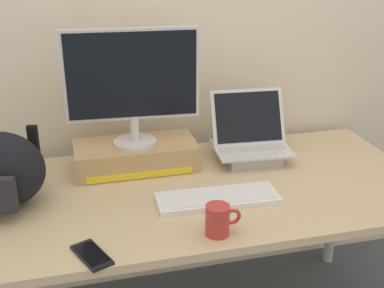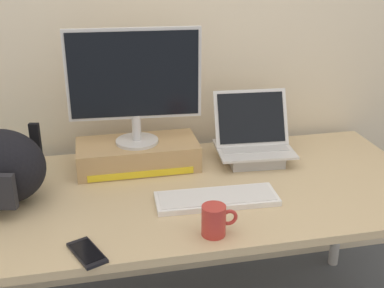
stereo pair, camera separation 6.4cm
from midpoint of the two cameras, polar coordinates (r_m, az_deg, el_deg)
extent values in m
cube|color=beige|center=(2.21, -2.06, 14.56)|extent=(7.00, 0.10, 2.60)
cube|color=tan|center=(1.91, 0.96, -5.42)|extent=(1.81, 0.84, 0.03)
cylinder|color=#B2B2B7|center=(2.66, 17.19, -6.75)|extent=(0.05, 0.05, 0.70)
cube|color=tan|center=(2.06, -5.33, -1.20)|extent=(0.49, 0.23, 0.11)
cube|color=yellow|center=(1.97, -4.86, -3.49)|extent=(0.42, 0.00, 0.03)
cylinder|color=silver|center=(2.04, -5.39, 0.32)|extent=(0.17, 0.17, 0.01)
cylinder|color=silver|center=(2.01, -5.45, 1.87)|extent=(0.04, 0.04, 0.11)
cube|color=silver|center=(1.95, -5.69, 7.91)|extent=(0.52, 0.05, 0.36)
cube|color=black|center=(1.94, -5.67, 7.82)|extent=(0.50, 0.04, 0.33)
cube|color=#ADADB2|center=(2.13, 7.89, -1.30)|extent=(0.23, 0.21, 0.05)
cube|color=silver|center=(2.12, 7.93, -0.57)|extent=(0.33, 0.26, 0.01)
cube|color=#B7B7BC|center=(2.13, 7.81, -0.22)|extent=(0.29, 0.15, 0.00)
cube|color=silver|center=(2.14, 7.60, 2.97)|extent=(0.32, 0.13, 0.22)
cube|color=black|center=(2.14, 7.64, 2.98)|extent=(0.29, 0.11, 0.19)
cube|color=white|center=(1.81, 3.84, -6.26)|extent=(0.44, 0.17, 0.02)
cube|color=silver|center=(1.80, 3.85, -5.94)|extent=(0.42, 0.14, 0.00)
ellipsoid|color=black|center=(1.86, -19.99, -2.47)|extent=(0.36, 0.30, 0.27)
cube|color=black|center=(1.94, -16.39, -0.58)|extent=(0.04, 0.03, 0.20)
cylinder|color=#B2332D|center=(1.60, 3.55, -8.72)|extent=(0.08, 0.08, 0.10)
torus|color=#B2332D|center=(1.61, 5.39, -8.34)|extent=(0.06, 0.01, 0.06)
cube|color=black|center=(1.56, -10.71, -12.10)|extent=(0.12, 0.17, 0.01)
cube|color=black|center=(1.55, -10.73, -11.92)|extent=(0.10, 0.14, 0.00)
sphere|color=#2393CC|center=(2.11, -18.04, -1.56)|extent=(0.11, 0.11, 0.11)
sphere|color=black|center=(2.06, -18.74, -1.78)|extent=(0.02, 0.02, 0.02)
sphere|color=black|center=(2.06, -17.64, -1.70)|extent=(0.02, 0.02, 0.02)
camera|label=1|loc=(0.03, -89.00, 0.42)|focal=46.79mm
camera|label=2|loc=(0.03, 91.00, -0.42)|focal=46.79mm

